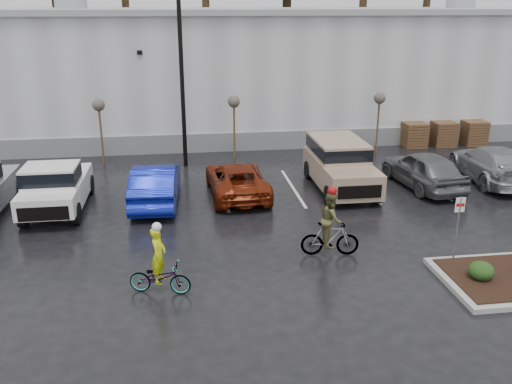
{
  "coord_description": "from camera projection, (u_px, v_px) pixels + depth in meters",
  "views": [
    {
      "loc": [
        -4.16,
        -13.56,
        7.5
      ],
      "look_at": [
        -1.67,
        4.0,
        1.3
      ],
      "focal_mm": 38.0,
      "sensor_mm": 36.0,
      "label": 1
    }
  ],
  "objects": [
    {
      "name": "fire_lane_sign",
      "position": [
        458.0,
        222.0,
        15.93
      ],
      "size": [
        0.3,
        0.05,
        2.2
      ],
      "color": "gray",
      "rests_on": "ground"
    },
    {
      "name": "car_blue",
      "position": [
        156.0,
        184.0,
        21.26
      ],
      "size": [
        1.92,
        4.89,
        1.59
      ],
      "primitive_type": "imported",
      "rotation": [
        0.0,
        0.0,
        3.09
      ],
      "color": "#0D1997",
      "rests_on": "ground"
    },
    {
      "name": "pallet_stack_a",
      "position": [
        414.0,
        135.0,
        29.69
      ],
      "size": [
        1.2,
        1.2,
        1.35
      ],
      "primitive_type": "cube",
      "color": "#44261B",
      "rests_on": "ground"
    },
    {
      "name": "ground",
      "position": [
        332.0,
        277.0,
        15.7
      ],
      "size": [
        120.0,
        120.0,
        0.0
      ],
      "primitive_type": "plane",
      "color": "black",
      "rests_on": "ground"
    },
    {
      "name": "pallet_stack_b",
      "position": [
        443.0,
        134.0,
        29.91
      ],
      "size": [
        1.2,
        1.2,
        1.35
      ],
      "primitive_type": "cube",
      "color": "#44261B",
      "rests_on": "ground"
    },
    {
      "name": "lamppost",
      "position": [
        180.0,
        45.0,
        24.51
      ],
      "size": [
        0.5,
        1.0,
        9.22
      ],
      "color": "black",
      "rests_on": "ground"
    },
    {
      "name": "car_grey",
      "position": [
        423.0,
        169.0,
        23.1
      ],
      "size": [
        2.39,
        4.87,
        1.6
      ],
      "primitive_type": "imported",
      "rotation": [
        0.0,
        0.0,
        3.25
      ],
      "color": "#5C5F61",
      "rests_on": "ground"
    },
    {
      "name": "wooded_ridge",
      "position": [
        217.0,
        48.0,
        56.77
      ],
      "size": [
        80.0,
        25.0,
        6.0
      ],
      "primitive_type": "cube",
      "color": "#243717",
      "rests_on": "ground"
    },
    {
      "name": "sapling_west",
      "position": [
        99.0,
        109.0,
        25.89
      ],
      "size": [
        0.6,
        0.6,
        3.2
      ],
      "color": "#44261B",
      "rests_on": "ground"
    },
    {
      "name": "car_far_silver",
      "position": [
        492.0,
        164.0,
        23.93
      ],
      "size": [
        2.72,
        5.61,
        1.57
      ],
      "primitive_type": "imported",
      "rotation": [
        0.0,
        0.0,
        3.04
      ],
      "color": "#989BA0",
      "rests_on": "ground"
    },
    {
      "name": "pallet_stack_c",
      "position": [
        474.0,
        133.0,
        30.15
      ],
      "size": [
        1.2,
        1.2,
        1.35
      ],
      "primitive_type": "cube",
      "color": "#44261B",
      "rests_on": "ground"
    },
    {
      "name": "sapling_mid",
      "position": [
        234.0,
        105.0,
        26.75
      ],
      "size": [
        0.6,
        0.6,
        3.2
      ],
      "color": "#44261B",
      "rests_on": "ground"
    },
    {
      "name": "pickup_white",
      "position": [
        58.0,
        184.0,
        20.67
      ],
      "size": [
        2.1,
        5.2,
        1.96
      ],
      "primitive_type": null,
      "color": "white",
      "rests_on": "ground"
    },
    {
      "name": "cyclist_hivis",
      "position": [
        160.0,
        271.0,
        14.62
      ],
      "size": [
        1.81,
        1.03,
        2.08
      ],
      "rotation": [
        0.0,
        0.0,
        1.3
      ],
      "color": "#3F3F44",
      "rests_on": "ground"
    },
    {
      "name": "suv_tan",
      "position": [
        341.0,
        166.0,
        22.72
      ],
      "size": [
        2.2,
        5.1,
        2.06
      ],
      "primitive_type": null,
      "color": "tan",
      "rests_on": "ground"
    },
    {
      "name": "cyclist_olive",
      "position": [
        330.0,
        230.0,
        16.78
      ],
      "size": [
        1.81,
        0.89,
        2.28
      ],
      "rotation": [
        0.0,
        0.0,
        1.44
      ],
      "color": "#3F3F44",
      "rests_on": "ground"
    },
    {
      "name": "sapling_east",
      "position": [
        379.0,
        102.0,
        27.75
      ],
      "size": [
        0.6,
        0.6,
        3.2
      ],
      "color": "#44261B",
      "rests_on": "ground"
    },
    {
      "name": "warehouse",
      "position": [
        243.0,
        66.0,
        35.05
      ],
      "size": [
        60.5,
        15.5,
        7.2
      ],
      "color": "#B7B9BC",
      "rests_on": "ground"
    },
    {
      "name": "shrub_a",
      "position": [
        481.0,
        271.0,
        15.16
      ],
      "size": [
        0.7,
        0.7,
        0.52
      ],
      "primitive_type": "ellipsoid",
      "color": "black",
      "rests_on": "curb_island"
    },
    {
      "name": "car_red",
      "position": [
        237.0,
        179.0,
        22.18
      ],
      "size": [
        2.43,
        4.94,
        1.35
      ],
      "primitive_type": "imported",
      "rotation": [
        0.0,
        0.0,
        3.18
      ],
      "color": "maroon",
      "rests_on": "ground"
    }
  ]
}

